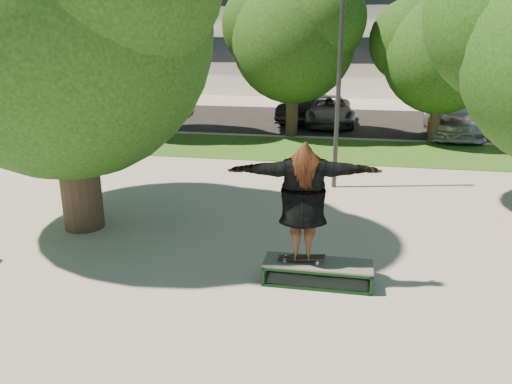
% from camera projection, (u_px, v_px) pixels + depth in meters
% --- Properties ---
extents(ground, '(120.00, 120.00, 0.00)m').
position_uv_depth(ground, '(268.00, 262.00, 9.16)').
color(ground, gray).
rests_on(ground, ground).
extents(grass_strip, '(30.00, 4.00, 0.02)m').
position_uv_depth(grass_strip, '(339.00, 150.00, 17.88)').
color(grass_strip, '#204814').
rests_on(grass_strip, ground).
extents(asphalt_strip, '(40.00, 8.00, 0.01)m').
position_uv_depth(asphalt_strip, '(322.00, 120.00, 24.14)').
color(asphalt_strip, black).
rests_on(asphalt_strip, ground).
extents(tree_left, '(6.96, 5.95, 7.12)m').
position_uv_depth(tree_left, '(59.00, 11.00, 9.60)').
color(tree_left, '#38281E').
rests_on(tree_left, ground).
extents(bg_tree_left, '(5.28, 4.51, 5.77)m').
position_uv_depth(bg_tree_left, '(150.00, 41.00, 19.56)').
color(bg_tree_left, '#38281E').
rests_on(bg_tree_left, ground).
extents(bg_tree_mid, '(5.76, 4.92, 6.24)m').
position_uv_depth(bg_tree_mid, '(292.00, 33.00, 19.45)').
color(bg_tree_mid, '#38281E').
rests_on(bg_tree_mid, ground).
extents(bg_tree_right, '(5.04, 4.31, 5.43)m').
position_uv_depth(bg_tree_right, '(440.00, 49.00, 18.15)').
color(bg_tree_right, '#38281E').
rests_on(bg_tree_right, ground).
extents(lamppost, '(0.25, 0.15, 6.11)m').
position_uv_depth(lamppost, '(339.00, 69.00, 12.71)').
color(lamppost, '#2D2D30').
rests_on(lamppost, ground).
extents(grind_box, '(1.80, 0.60, 0.38)m').
position_uv_depth(grind_box, '(317.00, 273.00, 8.34)').
color(grind_box, black).
rests_on(grind_box, ground).
extents(skater_rig, '(2.48, 1.00, 2.04)m').
position_uv_depth(skater_rig, '(303.00, 201.00, 8.01)').
color(skater_rig, white).
rests_on(skater_rig, grind_box).
extents(car_silver_a, '(2.11, 4.14, 1.35)m').
position_uv_depth(car_silver_a, '(165.00, 103.00, 25.01)').
color(car_silver_a, '#B3B3B8').
rests_on(car_silver_a, asphalt_strip).
extents(car_dark, '(2.07, 4.59, 1.46)m').
position_uv_depth(car_dark, '(302.00, 106.00, 23.67)').
color(car_dark, black).
rests_on(car_dark, asphalt_strip).
extents(car_grey, '(2.48, 4.77, 1.28)m').
position_uv_depth(car_grey, '(329.00, 111.00, 22.87)').
color(car_grey, slate).
rests_on(car_grey, asphalt_strip).
extents(car_silver_b, '(2.46, 5.38, 1.52)m').
position_uv_depth(car_silver_b, '(453.00, 116.00, 20.67)').
color(car_silver_b, '#BBBBC0').
rests_on(car_silver_b, asphalt_strip).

